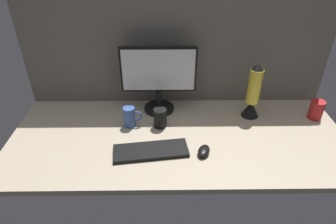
# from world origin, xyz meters

# --- Properties ---
(ground_plane) EXTENTS (1.80, 0.80, 0.03)m
(ground_plane) POSITION_xyz_m (0.00, 0.00, -0.01)
(ground_plane) COLOR tan
(cubicle_wall_back) EXTENTS (1.80, 0.05, 0.80)m
(cubicle_wall_back) POSITION_xyz_m (0.00, 0.38, 0.40)
(cubicle_wall_back) COLOR slate
(cubicle_wall_back) RESTS_ON ground_plane
(monitor) EXTENTS (0.43, 0.18, 0.40)m
(monitor) POSITION_xyz_m (-0.11, 0.25, 0.22)
(monitor) COLOR black
(monitor) RESTS_ON ground_plane
(keyboard) EXTENTS (0.38, 0.18, 0.02)m
(keyboard) POSITION_xyz_m (-0.14, -0.15, 0.01)
(keyboard) COLOR black
(keyboard) RESTS_ON ground_plane
(mouse) EXTENTS (0.09, 0.11, 0.03)m
(mouse) POSITION_xyz_m (0.12, -0.17, 0.02)
(mouse) COLOR black
(mouse) RESTS_ON ground_plane
(mug_ceramic_blue) EXTENTS (0.10, 0.06, 0.12)m
(mug_ceramic_blue) POSITION_xyz_m (-0.27, 0.08, 0.06)
(mug_ceramic_blue) COLOR #38569E
(mug_ceramic_blue) RESTS_ON ground_plane
(mug_black_travel) EXTENTS (0.07, 0.07, 0.11)m
(mug_black_travel) POSITION_xyz_m (-0.10, 0.07, 0.05)
(mug_black_travel) COLOR black
(mug_black_travel) RESTS_ON ground_plane
(mug_red_plastic) EXTENTS (0.08, 0.08, 0.11)m
(mug_red_plastic) POSITION_xyz_m (0.80, 0.14, 0.06)
(mug_red_plastic) COLOR red
(mug_red_plastic) RESTS_ON ground_plane
(lava_lamp) EXTENTS (0.10, 0.10, 0.33)m
(lava_lamp) POSITION_xyz_m (0.43, 0.17, 0.14)
(lava_lamp) COLOR black
(lava_lamp) RESTS_ON ground_plane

